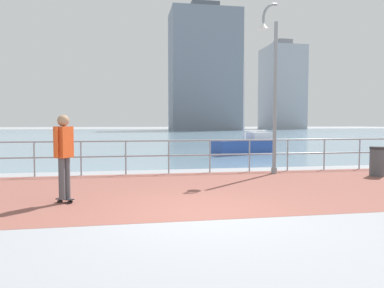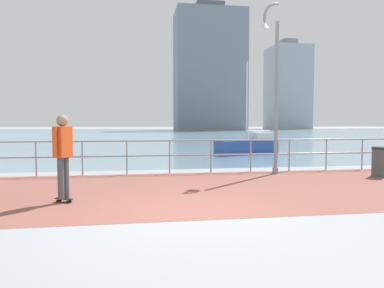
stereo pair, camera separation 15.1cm
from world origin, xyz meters
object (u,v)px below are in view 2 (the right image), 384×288
Objects in this scene: trash_bin at (379,162)px; skateboarder at (63,150)px; lamppost at (273,80)px; sailboat_blue at (248,145)px.

skateboarder is at bearing -165.89° from trash_bin.
lamppost reaches higher than trash_bin.
trash_bin is at bearing -18.29° from lamppost.
skateboarder is 1.98× the size of trash_bin.
lamppost is 7.05m from skateboarder.
trash_bin is (9.04, 2.27, -0.65)m from skateboarder.
sailboat_blue reaches higher than trash_bin.
sailboat_blue is (1.60, 7.38, -2.60)m from lamppost.
lamppost is at bearing 161.71° from trash_bin.
sailboat_blue is at bearing 54.88° from skateboarder.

